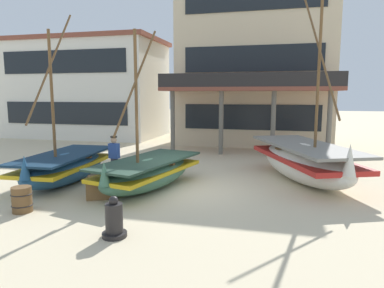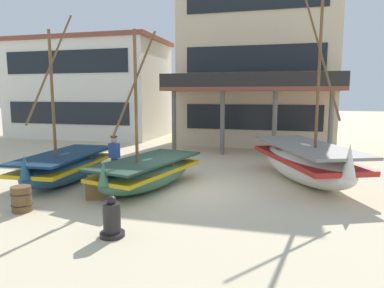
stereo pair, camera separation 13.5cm
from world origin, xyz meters
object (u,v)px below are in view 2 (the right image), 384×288
at_px(fisherman_by_hull, 115,159).
at_px(fishing_boat_centre_large, 305,161).
at_px(capstan_winch, 112,220).
at_px(wooden_barrel, 22,199).
at_px(cargo_crate, 99,187).
at_px(harbor_building_annex, 91,89).
at_px(harbor_building_main, 257,63).
at_px(fishing_boat_far_right, 65,166).
at_px(fishing_boat_near_left, 147,172).

bearing_deg(fisherman_by_hull, fishing_boat_centre_large, 15.44).
bearing_deg(capstan_winch, fishing_boat_centre_large, 54.89).
relative_size(wooden_barrel, cargo_crate, 0.93).
height_order(fisherman_by_hull, harbor_building_annex, harbor_building_annex).
bearing_deg(harbor_building_annex, harbor_building_main, -4.00).
distance_m(fishing_boat_centre_large, harbor_building_main, 11.24).
xyz_separation_m(fishing_boat_far_right, capstan_winch, (3.93, -3.99, -0.21)).
relative_size(fisherman_by_hull, capstan_winch, 1.79).
bearing_deg(fishing_boat_centre_large, harbor_building_main, 104.45).
height_order(fishing_boat_centre_large, capstan_winch, fishing_boat_centre_large).
distance_m(fisherman_by_hull, cargo_crate, 1.93).
xyz_separation_m(fishing_boat_centre_large, harbor_building_main, (-2.58, 10.02, 4.39)).
xyz_separation_m(wooden_barrel, harbor_building_annex, (-7.50, 16.32, 3.24)).
bearing_deg(fishing_boat_far_right, harbor_building_annex, 117.00).
bearing_deg(fishing_boat_near_left, capstan_winch, -79.28).
xyz_separation_m(fisherman_by_hull, harbor_building_main, (4.09, 11.86, 4.31)).
xyz_separation_m(capstan_winch, harbor_building_main, (1.87, 16.35, 4.77)).
bearing_deg(capstan_winch, wooden_barrel, 164.09).
relative_size(fishing_boat_far_right, harbor_building_main, 0.58).
xyz_separation_m(wooden_barrel, harbor_building_main, (5.05, 15.45, 4.79)).
relative_size(fisherman_by_hull, harbor_building_main, 0.16).
xyz_separation_m(fishing_boat_near_left, fishing_boat_centre_large, (5.20, 2.39, 0.20)).
relative_size(harbor_building_main, harbor_building_annex, 0.91).
height_order(capstan_winch, harbor_building_annex, harbor_building_annex).
bearing_deg(fisherman_by_hull, harbor_building_main, 70.96).
height_order(fishing_boat_centre_large, harbor_building_annex, harbor_building_annex).
bearing_deg(fisherman_by_hull, harbor_building_annex, 123.57).
bearing_deg(harbor_building_annex, wooden_barrel, -65.32).
bearing_deg(fishing_boat_centre_large, wooden_barrel, -144.58).
height_order(harbor_building_main, harbor_building_annex, harbor_building_main).
height_order(fishing_boat_near_left, fisherman_by_hull, fishing_boat_near_left).
distance_m(fishing_boat_centre_large, fishing_boat_far_right, 8.71).
distance_m(cargo_crate, harbor_building_main, 14.97).
height_order(fishing_boat_near_left, wooden_barrel, fishing_boat_near_left).
bearing_deg(cargo_crate, harbor_building_main, 74.86).
relative_size(fisherman_by_hull, wooden_barrel, 2.41).
xyz_separation_m(fishing_boat_centre_large, capstan_winch, (-4.45, -6.33, -0.38)).
xyz_separation_m(harbor_building_main, harbor_building_annex, (-12.55, 0.88, -1.56)).
distance_m(capstan_winch, wooden_barrel, 3.30).
xyz_separation_m(cargo_crate, harbor_building_annex, (-8.85, 14.56, 3.27)).
xyz_separation_m(fishing_boat_far_right, harbor_building_annex, (-6.75, 13.24, 3.00)).
bearing_deg(fisherman_by_hull, fishing_boat_far_right, -163.69).
bearing_deg(cargo_crate, fishing_boat_far_right, 147.93).
distance_m(fisherman_by_hull, harbor_building_annex, 15.54).
bearing_deg(fishing_boat_centre_large, fisherman_by_hull, -164.56).
relative_size(fishing_boat_far_right, cargo_crate, 8.01).
height_order(fishing_boat_centre_large, cargo_crate, fishing_boat_centre_large).
height_order(fishing_boat_centre_large, wooden_barrel, fishing_boat_centre_large).
bearing_deg(fishing_boat_far_right, wooden_barrel, -76.27).
xyz_separation_m(fishing_boat_near_left, cargo_crate, (-1.08, -1.27, -0.25)).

